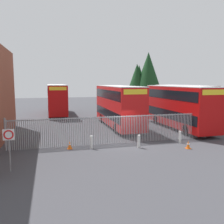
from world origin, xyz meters
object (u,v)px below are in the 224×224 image
double_decker_bus_near_gate (179,105)px  traffic_cone_by_gate (188,145)px  bollard_center_front (139,141)px  speed_limit_sign_post (9,140)px  double_decker_bus_behind_fence_left (118,105)px  traffic_cone_mid_forecourt (70,145)px  double_decker_bus_far_back (182,101)px  bollard_near_right (180,137)px  double_decker_bus_behind_fence_right (57,98)px  bollard_near_left (91,142)px

double_decker_bus_near_gate → traffic_cone_by_gate: 8.16m
bollard_center_front → speed_limit_sign_post: speed_limit_sign_post is taller
double_decker_bus_near_gate → double_decker_bus_behind_fence_left: 6.35m
traffic_cone_mid_forecourt → traffic_cone_by_gate: bearing=-14.2°
double_decker_bus_near_gate → double_decker_bus_far_back: (3.47, 5.14, 0.00)m
traffic_cone_mid_forecourt → speed_limit_sign_post: size_ratio=0.25×
bollard_near_right → speed_limit_sign_post: speed_limit_sign_post is taller
double_decker_bus_behind_fence_left → double_decker_bus_far_back: size_ratio=1.00×
double_decker_bus_behind_fence_left → speed_limit_sign_post: bearing=-129.6°
traffic_cone_by_gate → double_decker_bus_far_back: bearing=61.2°
double_decker_bus_behind_fence_right → bollard_center_front: double_decker_bus_behind_fence_right is taller
double_decker_bus_near_gate → double_decker_bus_behind_fence_left: size_ratio=1.00×
double_decker_bus_near_gate → double_decker_bus_behind_fence_right: 18.52m
double_decker_bus_near_gate → speed_limit_sign_post: double_decker_bus_near_gate is taller
traffic_cone_mid_forecourt → double_decker_bus_far_back: bearing=33.9°
bollard_near_left → speed_limit_sign_post: size_ratio=0.40×
double_decker_bus_far_back → bollard_center_front: bearing=-132.4°
double_decker_bus_near_gate → bollard_center_front: size_ratio=11.38×
bollard_center_front → traffic_cone_by_gate: bollard_center_front is taller
double_decker_bus_far_back → double_decker_bus_behind_fence_left: bearing=-164.0°
bollard_center_front → traffic_cone_mid_forecourt: 5.07m
double_decker_bus_near_gate → traffic_cone_mid_forecourt: size_ratio=18.32×
double_decker_bus_far_back → bollard_near_right: double_decker_bus_far_back is taller
double_decker_bus_behind_fence_left → traffic_cone_by_gate: size_ratio=18.32×
double_decker_bus_near_gate → bollard_center_front: 9.18m
traffic_cone_mid_forecourt → speed_limit_sign_post: 5.34m
double_decker_bus_behind_fence_right → speed_limit_sign_post: bearing=-98.2°
bollard_near_right → traffic_cone_mid_forecourt: (-8.68, 0.43, -0.19)m
bollard_near_left → speed_limit_sign_post: 6.22m
traffic_cone_mid_forecourt → speed_limit_sign_post: speed_limit_sign_post is taller
bollard_near_left → traffic_cone_by_gate: bollard_near_left is taller
double_decker_bus_far_back → bollard_near_left: double_decker_bus_far_back is taller
double_decker_bus_behind_fence_right → double_decker_bus_far_back: 17.82m
double_decker_bus_behind_fence_right → bollard_near_right: (8.88, -19.70, -1.95)m
traffic_cone_by_gate → bollard_near_right: bearing=79.7°
bollard_near_right → traffic_cone_mid_forecourt: size_ratio=1.61×
double_decker_bus_behind_fence_right → bollard_near_left: double_decker_bus_behind_fence_right is taller
bollard_near_right → double_decker_bus_far_back: bearing=58.7°
double_decker_bus_behind_fence_left → speed_limit_sign_post: (-9.31, -11.24, -0.65)m
double_decker_bus_behind_fence_right → double_decker_bus_far_back: size_ratio=1.00×
double_decker_bus_far_back → traffic_cone_by_gate: bearing=-118.8°
double_decker_bus_near_gate → double_decker_bus_behind_fence_right: same height
double_decker_bus_near_gate → speed_limit_sign_post: (-15.17, -8.77, -0.65)m
bollard_near_left → bollard_center_front: (3.44, -0.62, 0.00)m
bollard_near_right → traffic_cone_by_gate: bearing=-100.3°
double_decker_bus_behind_fence_left → bollard_near_right: (2.88, -7.94, -1.95)m
double_decker_bus_behind_fence_left → traffic_cone_by_gate: 10.19m
double_decker_bus_near_gate → double_decker_bus_behind_fence_right: bearing=129.8°
double_decker_bus_behind_fence_left → double_decker_bus_behind_fence_right: (-6.00, 11.76, 0.00)m
traffic_cone_by_gate → speed_limit_sign_post: (-11.88, -1.62, 1.49)m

